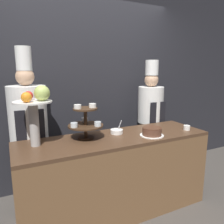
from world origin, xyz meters
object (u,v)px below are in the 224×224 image
Objects in this scene: tiered_stand at (86,121)px; fruit_pedestal at (35,106)px; cake_round at (152,132)px; chef_left at (29,127)px; cup_white at (187,128)px; serving_bowl_far at (117,131)px; chef_center_left at (150,115)px.

fruit_pedestal is (-0.48, -0.00, 0.19)m from tiered_stand.
chef_left reaches higher than cake_round.
serving_bowl_far is (-0.81, 0.23, -0.00)m from cup_white.
chef_left reaches higher than tiered_stand.
tiered_stand is at bearing 161.74° from cake_round.
serving_bowl_far is (0.84, 0.02, -0.35)m from fruit_pedestal.
tiered_stand is 1.19m from chef_center_left.
cup_white is 0.84m from serving_bowl_far.
cake_round is 0.77m from chef_center_left.
tiered_stand is 0.67m from chef_left.
cake_round is at bearing -10.74° from fruit_pedestal.
chef_center_left is at bearing 20.55° from tiered_stand.
tiered_stand is 4.76× the size of cup_white.
chef_center_left reaches higher than cake_round.
cup_white is 1.80m from chef_left.
cake_round is 0.14× the size of chef_left.
tiered_stand is 0.64× the size of fruit_pedestal.
tiered_stand is at bearing -159.45° from chef_center_left.
cup_white is 0.52× the size of serving_bowl_far.
cup_white is (1.65, -0.21, -0.35)m from fruit_pedestal.
fruit_pedestal is 2.20× the size of cake_round.
tiered_stand is 1.21m from cup_white.
fruit_pedestal is 7.42× the size of cup_white.
chef_left is at bearing 151.68° from cake_round.
fruit_pedestal is 1.70m from cup_white.
chef_left is at bearing 94.82° from fruit_pedestal.
chef_left reaches higher than cup_white.
chef_left is (-1.18, 0.64, 0.04)m from cake_round.
cake_round is 1.74× the size of serving_bowl_far.
fruit_pedestal reaches higher than cake_round.
chef_center_left reaches higher than serving_bowl_far.
fruit_pedestal is at bearing 172.60° from cup_white.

